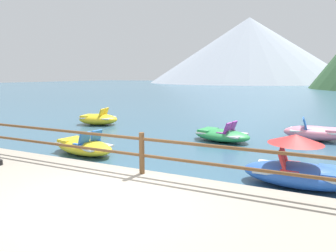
{
  "coord_description": "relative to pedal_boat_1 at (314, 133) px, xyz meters",
  "views": [
    {
      "loc": [
        3.28,
        -4.11,
        2.6
      ],
      "look_at": [
        -0.95,
        5.0,
        0.9
      ],
      "focal_mm": 31.79,
      "sensor_mm": 36.0,
      "label": 1
    }
  ],
  "objects": [
    {
      "name": "pedal_boat_2",
      "position": [
        -3.39,
        -1.76,
        -0.05
      ],
      "size": [
        2.55,
        1.79,
        0.82
      ],
      "color": "green",
      "rests_on": "ground"
    },
    {
      "name": "ground_plane",
      "position": [
        -3.68,
        30.76,
        -0.3
      ],
      "size": [
        200.0,
        200.0,
        0.0
      ],
      "primitive_type": "plane",
      "color": "#38607A"
    },
    {
      "name": "dock_railing",
      "position": [
        -3.68,
        -7.69,
        0.68
      ],
      "size": [
        23.92,
        0.12,
        0.95
      ],
      "color": "brown",
      "rests_on": "promenade_dock"
    },
    {
      "name": "pedal_boat_6",
      "position": [
        -10.49,
        -0.57,
        0.0
      ],
      "size": [
        2.37,
        1.76,
        0.89
      ],
      "color": "yellow",
      "rests_on": "ground"
    },
    {
      "name": "pedal_boat_3",
      "position": [
        -7.09,
        -5.68,
        -0.05
      ],
      "size": [
        2.65,
        1.68,
        0.83
      ],
      "color": "yellow",
      "rests_on": "ground"
    },
    {
      "name": "pedal_boat_1",
      "position": [
        0.0,
        0.0,
        0.0
      ],
      "size": [
        2.32,
        1.33,
        0.89
      ],
      "color": "pink",
      "rests_on": "ground"
    },
    {
      "name": "pedal_boat_5",
      "position": [
        -0.43,
        -5.86,
        0.1
      ],
      "size": [
        2.6,
        1.35,
        1.24
      ],
      "color": "blue",
      "rests_on": "ground"
    },
    {
      "name": "distant_peak",
      "position": [
        -21.11,
        102.18,
        11.53
      ],
      "size": [
        72.87,
        72.87,
        23.67
      ],
      "primitive_type": "cone",
      "color": "#A8B2C1",
      "rests_on": "ground"
    }
  ]
}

